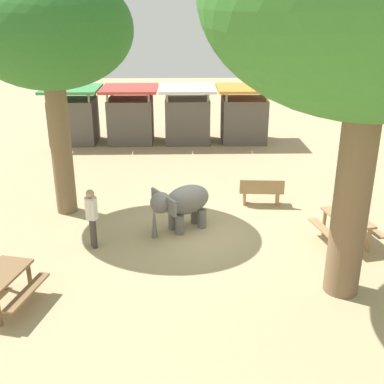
# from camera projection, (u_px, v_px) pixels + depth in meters

# --- Properties ---
(ground_plane) EXTENTS (60.00, 60.00, 0.00)m
(ground_plane) POSITION_uv_depth(u_px,v_px,m) (198.00, 234.00, 13.40)
(ground_plane) COLOR tan
(elephant) EXTENTS (1.80, 1.62, 1.30)m
(elephant) POSITION_uv_depth(u_px,v_px,m) (181.00, 203.00, 13.37)
(elephant) COLOR slate
(elephant) RESTS_ON ground_plane
(person_handler) EXTENTS (0.32, 0.48, 1.62)m
(person_handler) POSITION_uv_depth(u_px,v_px,m) (92.00, 214.00, 12.39)
(person_handler) COLOR #3F3833
(person_handler) RESTS_ON ground_plane
(shade_tree_main) EXTENTS (4.60, 4.22, 7.01)m
(shade_tree_main) POSITION_uv_depth(u_px,v_px,m) (49.00, 32.00, 12.97)
(shade_tree_main) COLOR brown
(shade_tree_main) RESTS_ON ground_plane
(wooden_bench) EXTENTS (1.42, 0.50, 0.88)m
(wooden_bench) POSITION_uv_depth(u_px,v_px,m) (261.00, 191.00, 15.19)
(wooden_bench) COLOR #9E7A51
(wooden_bench) RESTS_ON ground_plane
(picnic_table_near) EXTENTS (1.79, 1.81, 0.78)m
(picnic_table_near) POSITION_uv_depth(u_px,v_px,m) (0.00, 282.00, 10.02)
(picnic_table_near) COLOR brown
(picnic_table_near) RESTS_ON ground_plane
(picnic_table_far) EXTENTS (1.76, 1.77, 0.78)m
(picnic_table_far) POSITION_uv_depth(u_px,v_px,m) (347.00, 223.00, 12.71)
(picnic_table_far) COLOR #9E7A51
(picnic_table_far) RESTS_ON ground_plane
(market_stall_green) EXTENTS (2.50, 2.50, 2.52)m
(market_stall_green) POSITION_uv_depth(u_px,v_px,m) (74.00, 118.00, 21.86)
(market_stall_green) COLOR #59514C
(market_stall_green) RESTS_ON ground_plane
(market_stall_red) EXTENTS (2.50, 2.50, 2.52)m
(market_stall_red) POSITION_uv_depth(u_px,v_px,m) (131.00, 118.00, 21.92)
(market_stall_red) COLOR #59514C
(market_stall_red) RESTS_ON ground_plane
(market_stall_white) EXTENTS (2.50, 2.50, 2.52)m
(market_stall_white) POSITION_uv_depth(u_px,v_px,m) (187.00, 117.00, 21.99)
(market_stall_white) COLOR #59514C
(market_stall_white) RESTS_ON ground_plane
(market_stall_orange) EXTENTS (2.50, 2.50, 2.52)m
(market_stall_orange) POSITION_uv_depth(u_px,v_px,m) (244.00, 117.00, 22.05)
(market_stall_orange) COLOR #59514C
(market_stall_orange) RESTS_ON ground_plane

